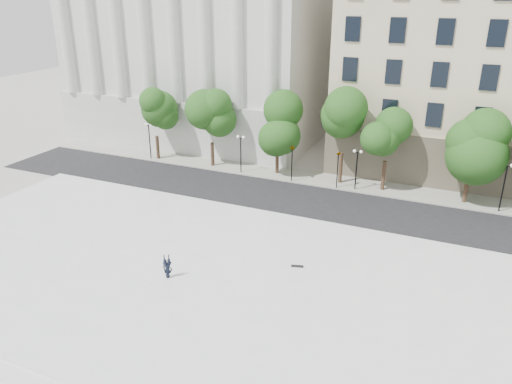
# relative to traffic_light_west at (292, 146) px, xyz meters

# --- Properties ---
(ground) EXTENTS (160.00, 160.00, 0.00)m
(ground) POSITION_rel_traffic_light_west_xyz_m (0.22, -22.30, -3.71)
(ground) COLOR #B7B3AC
(ground) RESTS_ON ground
(plaza) EXTENTS (44.00, 22.00, 0.45)m
(plaza) POSITION_rel_traffic_light_west_xyz_m (0.22, -19.30, -3.48)
(plaza) COLOR white
(plaza) RESTS_ON ground
(street) EXTENTS (60.00, 8.00, 0.02)m
(street) POSITION_rel_traffic_light_west_xyz_m (0.22, -4.30, -3.70)
(street) COLOR black
(street) RESTS_ON ground
(far_sidewalk) EXTENTS (60.00, 4.00, 0.12)m
(far_sidewalk) POSITION_rel_traffic_light_west_xyz_m (0.22, 1.70, -3.65)
(far_sidewalk) COLOR #A8A69B
(far_sidewalk) RESTS_ON ground
(building_west) EXTENTS (31.50, 27.65, 25.60)m
(building_west) POSITION_rel_traffic_light_west_xyz_m (-16.78, 16.27, 9.18)
(building_west) COLOR silver
(building_west) RESTS_ON ground
(traffic_light_west) EXTENTS (0.80, 1.80, 4.21)m
(traffic_light_west) POSITION_rel_traffic_light_west_xyz_m (0.00, 0.00, 0.00)
(traffic_light_west) COLOR black
(traffic_light_west) RESTS_ON ground
(traffic_light_east) EXTENTS (0.76, 1.66, 4.15)m
(traffic_light_east) POSITION_rel_traffic_light_west_xyz_m (4.56, 0.00, -0.06)
(traffic_light_east) COLOR black
(traffic_light_east) RESTS_ON ground
(person_lying) EXTENTS (1.33, 1.71, 0.44)m
(person_lying) POSITION_rel_traffic_light_west_xyz_m (-0.94, -20.50, -3.04)
(person_lying) COLOR black
(person_lying) RESTS_ON plaza
(skateboard) EXTENTS (0.83, 0.42, 0.08)m
(skateboard) POSITION_rel_traffic_light_west_xyz_m (6.21, -15.89, -3.22)
(skateboard) COLOR black
(skateboard) RESTS_ON plaza
(street_trees) EXTENTS (40.65, 4.63, 7.72)m
(street_trees) POSITION_rel_traffic_light_west_xyz_m (4.94, 1.22, 1.44)
(street_trees) COLOR #382619
(street_trees) RESTS_ON ground
(lamp_posts) EXTENTS (36.36, 0.28, 4.41)m
(lamp_posts) POSITION_rel_traffic_light_west_xyz_m (0.81, 0.30, -0.84)
(lamp_posts) COLOR black
(lamp_posts) RESTS_ON ground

